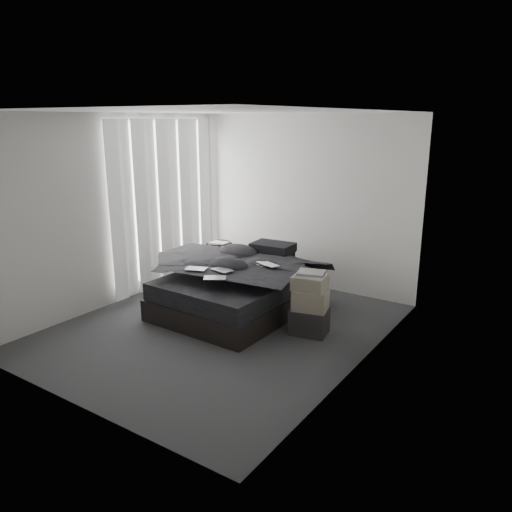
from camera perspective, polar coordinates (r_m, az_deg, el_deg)
The scene contains 25 objects.
floor at distance 6.29m, azimuth -4.09°, elevation -8.22°, with size 3.60×4.20×0.01m, color #313133.
ceiling at distance 5.77m, azimuth -4.60°, elevation 16.17°, with size 3.60×4.20×0.01m, color white.
wall_back at distance 7.63m, azimuth 5.47°, elevation 6.15°, with size 3.60×0.01×2.60m, color silver.
wall_front at distance 4.49m, azimuth -21.07°, elevation -1.41°, with size 3.60×0.01×2.60m, color silver.
wall_left at distance 7.13m, azimuth -15.86°, elevation 4.98°, with size 0.01×4.20×2.60m, color silver.
wall_right at distance 5.01m, azimuth 12.11°, elevation 1.00°, with size 0.01×4.20×2.60m, color silver.
window_left at distance 7.71m, azimuth -10.71°, elevation 6.43°, with size 0.02×2.00×2.30m, color white.
curtain_left at distance 7.69m, azimuth -10.42°, elevation 5.89°, with size 0.06×2.12×2.48m, color white.
bed at distance 6.81m, azimuth -1.95°, elevation -5.03°, with size 1.58×2.09×0.28m, color black.
mattress at distance 6.72m, azimuth -1.97°, elevation -3.00°, with size 1.52×2.03×0.22m, color black.
duvet at distance 6.61m, azimuth -2.26°, elevation -1.20°, with size 1.54×1.78×0.24m, color black.
pillow_lower at distance 7.33m, azimuth 1.54°, elevation 0.06°, with size 0.63×0.43×0.14m, color black.
pillow_upper at distance 7.24m, azimuth 1.93°, elevation 0.98°, with size 0.59×0.41×0.13m, color black.
laptop at distance 6.44m, azimuth 1.00°, elevation -0.41°, with size 0.33×0.21×0.03m, color silver.
comic_a at distance 6.36m, azimuth -6.87°, elevation -0.79°, with size 0.26×0.17×0.01m, color black.
comic_b at distance 6.28m, azimuth -3.88°, elevation -0.88°, with size 0.26×0.17×0.01m, color black.
comic_c at distance 5.97m, azimuth -4.74°, elevation -1.69°, with size 0.26×0.17×0.01m, color black.
side_stand at distance 7.88m, azimuth -4.17°, elevation -0.78°, with size 0.35×0.35×0.65m, color black.
papers at distance 7.78m, azimuth -4.21°, elevation 1.55°, with size 0.25×0.19×0.01m, color white.
floor_books at distance 7.53m, azimuth -6.78°, elevation -3.74°, with size 0.12×0.18×0.12m, color black.
box_lower at distance 6.11m, azimuth 6.12°, elevation -7.40°, with size 0.43×0.34×0.32m, color black.
box_mid at distance 6.00m, azimuth 6.25°, elevation -4.98°, with size 0.40×0.32×0.24m, color #6E6657.
box_upper at distance 5.94m, azimuth 6.17°, elevation -3.08°, with size 0.38×0.31×0.17m, color #6E6657.
art_book_white at distance 5.91m, azimuth 6.28°, elevation -2.16°, with size 0.33×0.26×0.03m, color silver.
art_book_snake at distance 5.89m, azimuth 6.35°, elevation -1.91°, with size 0.32×0.25×0.03m, color silver.
Camera 1 is at (3.57, -4.53, 2.52)m, focal length 35.00 mm.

